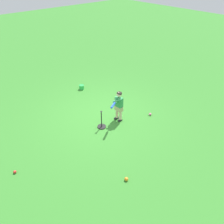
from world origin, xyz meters
TOP-DOWN VIEW (x-y plane):
  - ground_plane at (0.00, 0.00)m, footprint 40.00×40.00m
  - child_batter at (-0.61, -0.25)m, footprint 0.47×0.69m
  - play_ball_by_bucket at (-0.52, 3.27)m, footprint 0.08×0.08m
  - play_ball_center_lawn at (-1.15, -1.29)m, footprint 0.09×0.09m
  - play_ball_far_left at (-2.58, 1.29)m, footprint 0.10×0.10m
  - batting_tee at (-0.53, 0.41)m, footprint 0.28×0.28m
  - toy_bucket at (2.01, -0.59)m, footprint 0.22×0.22m

SIDE VIEW (x-z plane):
  - ground_plane at x=0.00m, z-range 0.00..0.00m
  - play_ball_by_bucket at x=-0.52m, z-range 0.00..0.08m
  - play_ball_center_lawn at x=-1.15m, z-range 0.00..0.09m
  - play_ball_far_left at x=-2.58m, z-range 0.00..0.10m
  - toy_bucket at x=2.01m, z-range 0.00..0.19m
  - batting_tee at x=-0.53m, z-range -0.21..0.41m
  - child_batter at x=-0.61m, z-range 0.11..1.19m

